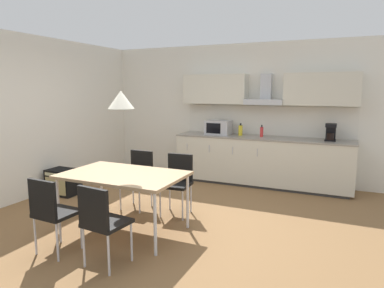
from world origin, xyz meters
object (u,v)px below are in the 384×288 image
dining_table (124,177)px  pendant_lamp (121,100)px  microwave (218,127)px  chair_near_right (101,218)px  chair_far_left (139,173)px  chair_far_right (178,178)px  chair_near_left (51,208)px  coffee_maker (331,132)px  bottle_red (262,132)px  bottle_yellow (240,130)px  guitar_amp (63,182)px

dining_table → pendant_lamp: pendant_lamp is taller
microwave → chair_near_right: bearing=-88.4°
chair_far_left → chair_near_right: 1.85m
chair_far_right → chair_near_left: (-0.68, -1.72, 0.00)m
coffee_maker → chair_near_left: (-2.63, -3.75, -0.54)m
bottle_red → pendant_lamp: pendant_lamp is taller
bottle_yellow → chair_far_right: bottle_yellow is taller
bottle_red → chair_far_right: size_ratio=0.26×
microwave → pendant_lamp: size_ratio=1.50×
bottle_yellow → dining_table: 3.01m
dining_table → chair_near_left: chair_near_left is taller
bottle_red → chair_far_left: (-1.43, -2.03, -0.48)m
bottle_red → guitar_amp: (-2.97, -2.03, -0.80)m
coffee_maker → dining_table: coffee_maker is taller
chair_near_right → chair_near_left: 0.68m
microwave → guitar_amp: 3.03m
microwave → coffee_maker: bearing=0.7°
dining_table → chair_far_right: (0.33, 0.86, -0.18)m
microwave → guitar_amp: (-2.12, -2.01, -0.84)m
bottle_yellow → chair_near_right: bearing=-95.0°
bottle_yellow → microwave: bearing=-172.8°
chair_far_right → chair_near_left: same height
bottle_red → chair_far_left: 2.53m
coffee_maker → chair_far_left: coffee_maker is taller
chair_near_left → dining_table: bearing=68.1°
microwave → pendant_lamp: bearing=-94.6°
chair_near_right → pendant_lamp: pendant_lamp is taller
pendant_lamp → chair_near_right: bearing=-68.8°
bottle_red → chair_far_right: bearing=-110.3°
chair_near_right → chair_near_left: same height
chair_far_right → chair_far_left: bearing=180.0°
chair_near_right → guitar_amp: chair_near_right is taller
microwave → bottle_red: 0.86m
bottle_yellow → bottle_red: bearing=-4.0°
bottle_red → chair_near_left: 4.04m
bottle_yellow → guitar_amp: 3.38m
bottle_red → chair_near_right: (-0.75, -3.75, -0.48)m
dining_table → chair_near_right: (0.33, -0.86, -0.18)m
chair_far_right → chair_near_left: 1.85m
chair_far_left → chair_far_right: bearing=-0.0°
chair_near_left → chair_far_right: bearing=68.4°
dining_table → chair_near_right: bearing=-68.8°
dining_table → pendant_lamp: 0.97m
bottle_yellow → chair_far_left: bottle_yellow is taller
microwave → chair_far_left: 2.15m
coffee_maker → chair_near_left: 4.61m
microwave → chair_far_right: size_ratio=0.55×
coffee_maker → chair_near_right: 4.26m
chair_near_right → chair_far_left: bearing=111.4°
microwave → pendant_lamp: pendant_lamp is taller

